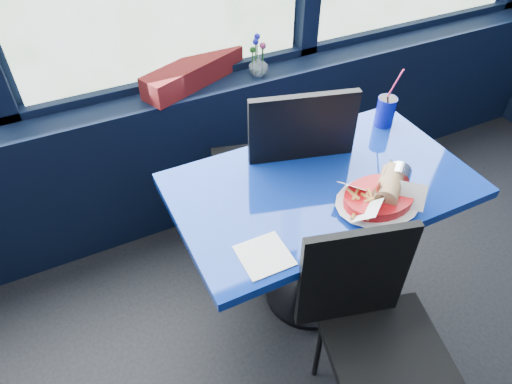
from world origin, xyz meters
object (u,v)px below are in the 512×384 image
Objects in this scene: chair_near_front at (373,325)px; chair_near_back at (278,168)px; soda_cup at (385,111)px; flower_vase at (258,63)px; food_basket at (380,196)px; planter_box at (194,72)px; near_table at (318,214)px; ketchup_bottle at (317,131)px.

chair_near_back is at bearing 100.55° from chair_near_front.
soda_cup is (0.57, 0.74, 0.30)m from chair_near_front.
chair_near_back reaches higher than soda_cup.
flower_vase is 0.73× the size of soda_cup.
flower_vase reaches higher than food_basket.
food_basket is at bearing -129.38° from soda_cup.
flower_vase is at bearing 120.02° from soda_cup.
flower_vase is at bearing -34.30° from planter_box.
planter_box reaches higher than food_basket.
flower_vase reaches higher than near_table.
food_basket is at bearing 70.50° from chair_near_front.
chair_near_back is (0.06, 0.83, 0.08)m from chair_near_front.
ketchup_bottle is (0.29, -0.70, -0.01)m from planter_box.
flower_vase is (0.16, 0.52, 0.26)m from chair_near_back.
ketchup_bottle reaches higher than food_basket.
food_basket is (0.15, -0.51, 0.19)m from chair_near_back.
chair_near_back is at bearing 90.31° from food_basket.
flower_vase is 0.60× the size of food_basket.
planter_box is 0.95m from soda_cup.
soda_cup is (0.35, -0.60, -0.04)m from flower_vase.
soda_cup is (0.39, 0.03, -0.02)m from ketchup_bottle.
food_basket is 1.22× the size of soda_cup.
planter_box is at bearing 102.90° from near_table.
chair_near_front is 0.98m from soda_cup.
chair_near_back is 4.89× the size of flower_vase.
chair_near_front is 1.58× the size of planter_box.
near_table is 2.09× the size of planter_box.
chair_near_front is 0.87× the size of chair_near_back.
chair_near_back is at bearing 136.39° from ketchup_bottle.
chair_near_back reaches higher than food_basket.
chair_near_front is at bearing -99.16° from flower_vase.
flower_vase is (0.22, 1.35, 0.34)m from chair_near_front.
planter_box is 2.68× the size of flower_vase.
planter_box is at bearing 90.22° from food_basket.
flower_vase reaches higher than planter_box.
chair_near_back reaches higher than flower_vase.
flower_vase is (0.33, -0.07, 0.01)m from planter_box.
planter_box is at bearing 168.78° from flower_vase.
food_basket is (0.22, 0.32, 0.27)m from chair_near_front.
chair_near_front is 0.81m from ketchup_bottle.
chair_near_back is 2.95× the size of food_basket.
chair_near_back is at bearing 95.68° from near_table.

